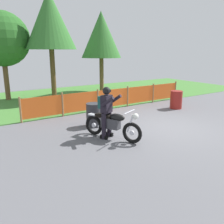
{
  "coord_description": "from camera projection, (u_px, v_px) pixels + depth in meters",
  "views": [
    {
      "loc": [
        -6.35,
        -6.0,
        2.8
      ],
      "look_at": [
        -2.33,
        0.12,
        0.9
      ],
      "focal_mm": 38.14,
      "sensor_mm": 36.0,
      "label": 1
    }
  ],
  "objects": [
    {
      "name": "ground",
      "position": [
        166.0,
        128.0,
        8.93
      ],
      "size": [
        24.0,
        24.0,
        0.02
      ],
      "primitive_type": "cube",
      "color": "#5B5B60"
    },
    {
      "name": "grass_verge",
      "position": [
        79.0,
        96.0,
        15.03
      ],
      "size": [
        24.0,
        7.95,
        0.01
      ],
      "primitive_type": "cube",
      "color": "#427A33",
      "rests_on": "ground"
    },
    {
      "name": "barrier_fence",
      "position": [
        113.0,
        98.0,
        11.68
      ],
      "size": [
        8.87,
        0.08,
        1.05
      ],
      "color": "olive",
      "rests_on": "ground"
    },
    {
      "name": "tree_leftmost",
      "position": [
        2.0,
        39.0,
        13.08
      ],
      "size": [
        3.01,
        3.01,
        4.92
      ],
      "color": "brown",
      "rests_on": "ground"
    },
    {
      "name": "tree_near_left",
      "position": [
        50.0,
        20.0,
        12.96
      ],
      "size": [
        2.8,
        2.8,
        5.97
      ],
      "color": "brown",
      "rests_on": "ground"
    },
    {
      "name": "tree_near_right",
      "position": [
        101.0,
        35.0,
        15.65
      ],
      "size": [
        2.66,
        2.66,
        5.28
      ],
      "color": "brown",
      "rests_on": "ground"
    },
    {
      "name": "motorcycle_lead",
      "position": [
        112.0,
        124.0,
        7.67
      ],
      "size": [
        1.04,
        2.0,
        1.01
      ],
      "rotation": [
        0.0,
        0.0,
        -1.15
      ],
      "color": "black",
      "rests_on": "ground"
    },
    {
      "name": "rider_lead",
      "position": [
        106.0,
        110.0,
        7.67
      ],
      "size": [
        0.69,
        0.78,
        1.69
      ],
      "rotation": [
        0.0,
        0.0,
        -1.15
      ],
      "color": "black",
      "rests_on": "ground"
    },
    {
      "name": "oil_drum",
      "position": [
        176.0,
        100.0,
        11.75
      ],
      "size": [
        0.58,
        0.58,
        0.88
      ],
      "primitive_type": "cylinder",
      "color": "maroon",
      "rests_on": "ground"
    },
    {
      "name": "spare_drum",
      "position": [
        94.0,
        115.0,
        8.99
      ],
      "size": [
        0.58,
        0.58,
        0.88
      ],
      "primitive_type": "cylinder",
      "color": "#2D2D33",
      "rests_on": "ground"
    }
  ]
}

